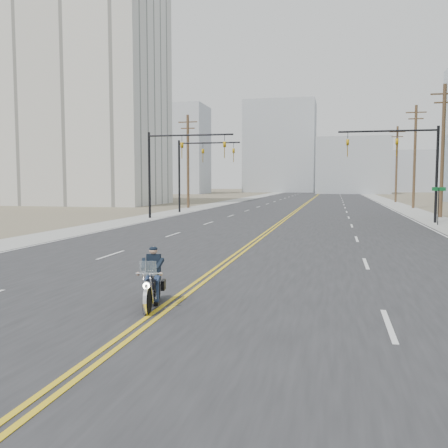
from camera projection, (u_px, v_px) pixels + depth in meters
name	position (u px, v px, depth m)	size (l,w,h in m)	color
ground_plane	(70.00, 381.00, 7.52)	(400.00, 400.00, 0.00)	#776D56
road	(309.00, 202.00, 75.60)	(20.00, 200.00, 0.01)	#303033
sidewalk_left	(235.00, 201.00, 78.09)	(3.00, 200.00, 0.01)	#A5A5A0
sidewalk_right	(388.00, 202.00, 73.10)	(3.00, 200.00, 0.01)	#A5A5A0
traffic_mast_left	(173.00, 158.00, 40.17)	(7.10, 0.26, 7.00)	black
traffic_mast_right	(408.00, 155.00, 36.28)	(7.10, 0.26, 7.00)	black
traffic_mast_far	(196.00, 162.00, 48.03)	(6.10, 0.26, 7.00)	black
street_sign	(438.00, 199.00, 34.20)	(0.90, 0.06, 2.62)	black
utility_pole_c	(443.00, 149.00, 41.28)	(2.20, 0.30, 11.00)	brown
utility_pole_d	(415.00, 155.00, 55.85)	(2.20, 0.30, 11.50)	brown
utility_pole_e	(397.00, 163.00, 72.40)	(2.20, 0.30, 11.00)	brown
utility_pole_left	(188.00, 160.00, 56.45)	(2.20, 0.30, 10.50)	brown
apartment_block	(90.00, 91.00, 65.81)	(18.00, 14.00, 30.00)	silver
haze_bldg_a	(179.00, 150.00, 126.02)	(14.00, 12.00, 22.00)	#B7BCC6
haze_bldg_b	(352.00, 166.00, 126.76)	(18.00, 14.00, 14.00)	#ADB2B7
haze_bldg_d	(280.00, 147.00, 145.18)	(20.00, 15.00, 26.00)	#ADB2B7
haze_bldg_e	(409.00, 172.00, 147.47)	(14.00, 14.00, 12.00)	#B7BCC6
haze_bldg_f	(145.00, 164.00, 144.12)	(12.00, 12.00, 16.00)	#ADB2B7
motorcyclist	(152.00, 278.00, 11.84)	(0.79, 1.84, 1.44)	black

